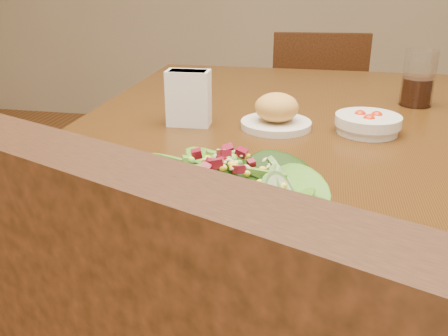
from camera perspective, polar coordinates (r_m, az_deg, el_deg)
The scene contains 7 objects.
dining_table at distance 1.02m, azimuth 6.53°, elevation -1.79°, with size 0.90×1.40×0.75m.
chair_far at distance 2.16m, azimuth 10.18°, elevation 5.02°, with size 0.42×0.42×0.83m.
salad_plate at distance 0.66m, azimuth 0.47°, elevation -3.08°, with size 0.28×0.28×0.08m.
bread_plate at distance 1.03m, azimuth 6.01°, elevation 6.18°, with size 0.15×0.15×0.07m.
tomato_bowl at distance 1.04m, azimuth 16.11°, elevation 4.91°, with size 0.13×0.13×0.04m.
drinking_glass at distance 1.28m, azimuth 21.29°, elevation 9.12°, with size 0.07×0.07×0.13m.
napkin_holder at distance 1.04m, azimuth -4.06°, elevation 8.14°, with size 0.09×0.05×0.11m.
Camera 1 is at (0.07, -0.93, 1.06)m, focal length 40.00 mm.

